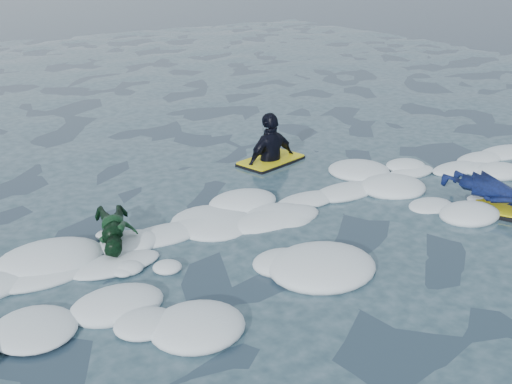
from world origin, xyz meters
The scene contains 5 objects.
ground centered at (0.00, 0.00, 0.00)m, with size 120.00×120.00×0.00m, color #162136.
foam_band centered at (0.00, 1.03, 0.00)m, with size 12.00×3.10×0.30m, color white, non-canonical shape.
prone_woman_unit centered at (3.00, -0.10, 0.23)m, with size 1.09×1.81×0.45m.
prone_child_unit centered at (-2.05, 1.74, 0.22)m, with size 0.91×1.23×0.43m.
waiting_rider_unit centered at (1.42, 3.40, 0.03)m, with size 1.29×0.91×1.75m.
Camera 1 is at (-4.56, -5.20, 3.55)m, focal length 45.00 mm.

